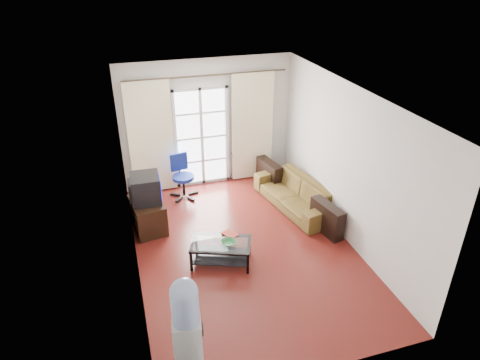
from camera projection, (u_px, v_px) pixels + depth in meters
name	position (u px, v px, depth m)	size (l,w,h in m)	color
floor	(245.00, 248.00, 7.37)	(5.20, 5.20, 0.00)	maroon
ceiling	(246.00, 95.00, 6.10)	(5.20, 5.20, 0.00)	white
wall_back	(208.00, 123.00, 8.93)	(3.60, 0.02, 2.70)	silver
wall_front	(319.00, 288.00, 4.54)	(3.60, 0.02, 2.70)	silver
wall_left	(128.00, 196.00, 6.27)	(0.02, 5.20, 2.70)	silver
wall_right	(347.00, 164.00, 7.20)	(0.02, 5.20, 2.70)	silver
french_door	(202.00, 137.00, 8.97)	(1.16, 0.06, 2.15)	white
curtain_rod	(207.00, 75.00, 8.36)	(0.04, 0.04, 3.30)	#4C3F2D
curtain_left	(151.00, 139.00, 8.59)	(0.90, 0.07, 2.35)	#F9F3C8
curtain_right	(252.00, 127.00, 9.14)	(0.90, 0.07, 2.35)	#F9F3C8
radiator	(245.00, 164.00, 9.53)	(0.64, 0.12, 0.64)	gray
sofa	(295.00, 194.00, 8.45)	(1.14, 2.08, 0.58)	olive
coffee_table	(221.00, 250.00, 6.92)	(1.09, 0.86, 0.39)	silver
bowl	(228.00, 243.00, 6.81)	(0.25, 0.25, 0.06)	#31883C
book	(226.00, 237.00, 6.98)	(0.28, 0.30, 0.02)	#A23813
remote	(232.00, 235.00, 7.03)	(0.17, 0.05, 0.02)	black
tv_stand	(148.00, 215.00, 7.76)	(0.52, 0.79, 0.58)	black
crt_tv	(144.00, 189.00, 7.54)	(0.56, 0.55, 0.50)	black
task_chair	(183.00, 185.00, 8.83)	(0.72, 0.72, 0.91)	black
water_cooler	(187.00, 332.00, 4.70)	(0.36, 0.35, 1.54)	silver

